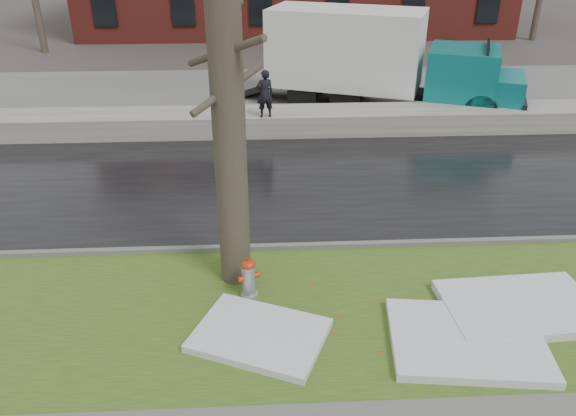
{
  "coord_description": "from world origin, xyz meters",
  "views": [
    {
      "loc": [
        -0.39,
        -9.65,
        6.63
      ],
      "look_at": [
        0.17,
        1.1,
        1.0
      ],
      "focal_mm": 35.0,
      "sensor_mm": 36.0,
      "label": 1
    }
  ],
  "objects_px": {
    "tree": "(227,94)",
    "box_truck": "(375,58)",
    "fire_hydrant": "(249,276)",
    "worker": "(265,94)"
  },
  "relations": [
    {
      "from": "tree",
      "to": "worker",
      "type": "xyz_separation_m",
      "value": [
        0.74,
        8.13,
        -2.34
      ]
    },
    {
      "from": "fire_hydrant",
      "to": "worker",
      "type": "bearing_deg",
      "value": 64.65
    },
    {
      "from": "tree",
      "to": "box_truck",
      "type": "height_order",
      "value": "tree"
    },
    {
      "from": "tree",
      "to": "box_truck",
      "type": "xyz_separation_m",
      "value": [
        4.92,
        11.35,
        -1.95
      ]
    },
    {
      "from": "worker",
      "to": "box_truck",
      "type": "bearing_deg",
      "value": -155.1
    },
    {
      "from": "fire_hydrant",
      "to": "box_truck",
      "type": "bearing_deg",
      "value": 46.56
    },
    {
      "from": "box_truck",
      "to": "tree",
      "type": "bearing_deg",
      "value": -92.64
    },
    {
      "from": "fire_hydrant",
      "to": "tree",
      "type": "height_order",
      "value": "tree"
    },
    {
      "from": "tree",
      "to": "box_truck",
      "type": "relative_size",
      "value": 0.71
    },
    {
      "from": "fire_hydrant",
      "to": "box_truck",
      "type": "xyz_separation_m",
      "value": [
        4.65,
        12.04,
        1.41
      ]
    }
  ]
}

